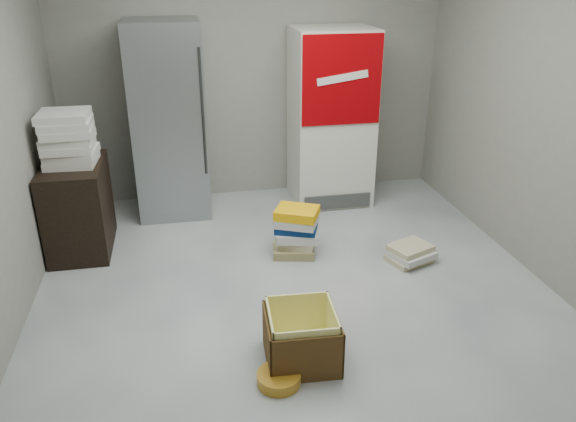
% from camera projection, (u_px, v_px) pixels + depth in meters
% --- Properties ---
extents(ground, '(5.00, 5.00, 0.00)m').
position_uv_depth(ground, '(304.00, 313.00, 4.15)').
color(ground, beige).
rests_on(ground, ground).
extents(room_shell, '(4.04, 5.04, 2.82)m').
position_uv_depth(room_shell, '(308.00, 66.00, 3.42)').
color(room_shell, gray).
rests_on(room_shell, ground).
extents(steel_fridge, '(0.70, 0.72, 1.90)m').
position_uv_depth(steel_fridge, '(169.00, 121.00, 5.52)').
color(steel_fridge, '#ABAEB3').
rests_on(steel_fridge, ground).
extents(coke_cooler, '(0.80, 0.73, 1.80)m').
position_uv_depth(coke_cooler, '(331.00, 117.00, 5.82)').
color(coke_cooler, silver).
rests_on(coke_cooler, ground).
extents(wood_shelf, '(0.50, 0.80, 0.80)m').
position_uv_depth(wood_shelf, '(78.00, 207.00, 4.94)').
color(wood_shelf, black).
rests_on(wood_shelf, ground).
extents(supply_box_stack, '(0.43, 0.44, 0.45)m').
position_uv_depth(supply_box_stack, '(68.00, 138.00, 4.69)').
color(supply_box_stack, white).
rests_on(supply_box_stack, wood_shelf).
extents(phonebook_stack_main, '(0.45, 0.43, 0.44)m').
position_uv_depth(phonebook_stack_main, '(296.00, 231.00, 4.92)').
color(phonebook_stack_main, '#8F7F50').
rests_on(phonebook_stack_main, ground).
extents(phonebook_stack_side, '(0.43, 0.41, 0.15)m').
position_uv_depth(phonebook_stack_side, '(410.00, 254.00, 4.83)').
color(phonebook_stack_side, tan).
rests_on(phonebook_stack_side, ground).
extents(cardboard_box, '(0.48, 0.48, 0.37)m').
position_uv_depth(cardboard_box, '(302.00, 340.00, 3.60)').
color(cardboard_box, yellow).
rests_on(cardboard_box, ground).
extents(bucket_lid, '(0.29, 0.29, 0.07)m').
position_uv_depth(bucket_lid, '(279.00, 378.00, 3.44)').
color(bucket_lid, '#C08421').
rests_on(bucket_lid, ground).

